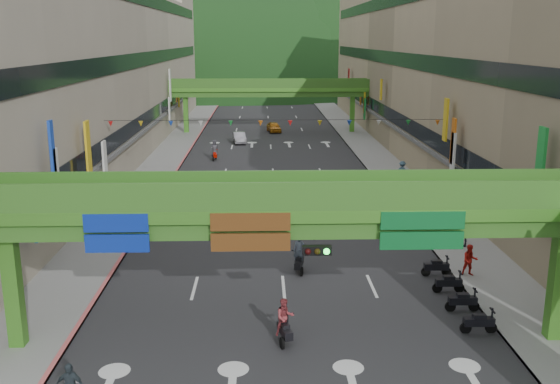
# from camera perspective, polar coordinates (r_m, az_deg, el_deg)

# --- Properties ---
(road_slab) EXTENTS (18.00, 140.00, 0.02)m
(road_slab) POSITION_cam_1_polar(r_m,az_deg,el_deg) (68.57, -0.80, 3.59)
(road_slab) COLOR #28282B
(road_slab) RESTS_ON ground
(sidewalk_left) EXTENTS (4.00, 140.00, 0.15)m
(sidewalk_left) POSITION_cam_1_polar(r_m,az_deg,el_deg) (69.27, -9.95, 3.54)
(sidewalk_left) COLOR gray
(sidewalk_left) RESTS_ON ground
(sidewalk_right) EXTENTS (4.00, 140.00, 0.15)m
(sidewalk_right) POSITION_cam_1_polar(r_m,az_deg,el_deg) (69.60, 8.31, 3.65)
(sidewalk_right) COLOR gray
(sidewalk_right) RESTS_ON ground
(curb_left) EXTENTS (0.20, 140.00, 0.18)m
(curb_left) POSITION_cam_1_polar(r_m,az_deg,el_deg) (69.02, -8.39, 3.58)
(curb_left) COLOR #CC5959
(curb_left) RESTS_ON ground
(curb_right) EXTENTS (0.20, 140.00, 0.18)m
(curb_right) POSITION_cam_1_polar(r_m,az_deg,el_deg) (69.30, 6.76, 3.67)
(curb_right) COLOR gray
(curb_right) RESTS_ON ground
(building_row_left) EXTENTS (12.80, 95.00, 19.00)m
(building_row_left) POSITION_cam_1_polar(r_m,az_deg,el_deg) (69.84, -16.85, 11.00)
(building_row_left) COLOR #9E937F
(building_row_left) RESTS_ON ground
(building_row_right) EXTENTS (12.80, 95.00, 19.00)m
(building_row_right) POSITION_cam_1_polar(r_m,az_deg,el_deg) (70.41, 15.07, 11.14)
(building_row_right) COLOR gray
(building_row_right) RESTS_ON ground
(overpass_near) EXTENTS (28.00, 12.27, 7.10)m
(overpass_near) POSITION_cam_1_polar(r_m,az_deg,el_deg) (23.99, 3.14, -3.27)
(overpass_near) COLOR #4C9E2D
(overpass_near) RESTS_ON ground
(overpass_far) EXTENTS (28.00, 2.20, 7.10)m
(overpass_far) POSITION_cam_1_polar(r_m,az_deg,el_deg) (82.75, -0.99, 9.13)
(overpass_far) COLOR #4C9E2D
(overpass_far) RESTS_ON ground
(hill_left) EXTENTS (168.00, 140.00, 112.00)m
(hill_left) POSITION_cam_1_polar(r_m,az_deg,el_deg) (178.43, -6.28, 9.87)
(hill_left) COLOR #1C4419
(hill_left) RESTS_ON ground
(hill_right) EXTENTS (208.00, 176.00, 128.00)m
(hill_right) POSITION_cam_1_polar(r_m,az_deg,el_deg) (199.55, 5.89, 10.30)
(hill_right) COLOR #1C4419
(hill_right) RESTS_ON ground
(bunting_string) EXTENTS (26.00, 0.36, 0.47)m
(bunting_string) POSITION_cam_1_polar(r_m,az_deg,el_deg) (47.89, -0.43, 6.32)
(bunting_string) COLOR black
(bunting_string) RESTS_ON ground
(scooter_rider_near) EXTENTS (0.74, 1.59, 2.11)m
(scooter_rider_near) POSITION_cam_1_polar(r_m,az_deg,el_deg) (33.53, 1.76, -5.78)
(scooter_rider_near) COLOR black
(scooter_rider_near) RESTS_ON ground
(scooter_rider_mid) EXTENTS (0.90, 1.58, 1.95)m
(scooter_rider_mid) POSITION_cam_1_polar(r_m,az_deg,el_deg) (26.14, 0.44, -11.66)
(scooter_rider_mid) COLOR black
(scooter_rider_mid) RESTS_ON ground
(scooter_rider_far) EXTENTS (0.95, 1.59, 2.11)m
(scooter_rider_far) POSITION_cam_1_polar(r_m,az_deg,el_deg) (64.61, -6.01, 3.84)
(scooter_rider_far) COLOR #910B00
(scooter_rider_far) RESTS_ON ground
(parked_scooter_row) EXTENTS (1.60, 7.15, 1.08)m
(parked_scooter_row) POSITION_cam_1_polar(r_m,az_deg,el_deg) (31.25, 15.74, -8.75)
(parked_scooter_row) COLOR black
(parked_scooter_row) RESTS_ON ground
(car_silver) EXTENTS (1.87, 4.09, 1.30)m
(car_silver) POSITION_cam_1_polar(r_m,az_deg,el_deg) (75.16, -3.74, 4.97)
(car_silver) COLOR #ABAAB2
(car_silver) RESTS_ON ground
(car_yellow) EXTENTS (2.16, 4.09, 1.33)m
(car_yellow) POSITION_cam_1_polar(r_m,az_deg,el_deg) (84.01, -0.57, 5.95)
(car_yellow) COLOR orange
(car_yellow) RESTS_ON ground
(pedestrian_red) EXTENTS (0.86, 0.69, 1.67)m
(pedestrian_red) POSITION_cam_1_polar(r_m,az_deg,el_deg) (34.30, 16.96, -6.21)
(pedestrian_red) COLOR #AC1610
(pedestrian_red) RESTS_ON ground
(pedestrian_dark) EXTENTS (1.15, 0.90, 1.82)m
(pedestrian_dark) POSITION_cam_1_polar(r_m,az_deg,el_deg) (38.92, 16.42, -3.67)
(pedestrian_dark) COLOR black
(pedestrian_dark) RESTS_ON ground
(pedestrian_blue) EXTENTS (0.96, 0.78, 1.77)m
(pedestrian_blue) POSITION_cam_1_polar(r_m,az_deg,el_deg) (55.28, 11.11, 1.74)
(pedestrian_blue) COLOR #385465
(pedestrian_blue) RESTS_ON ground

